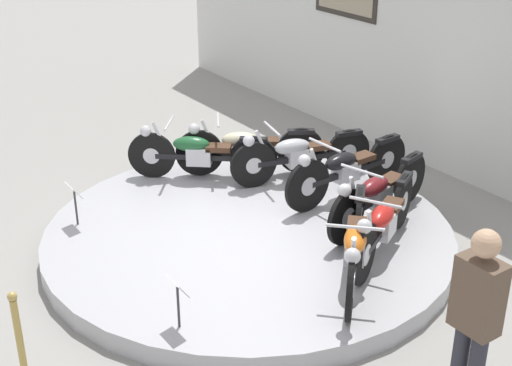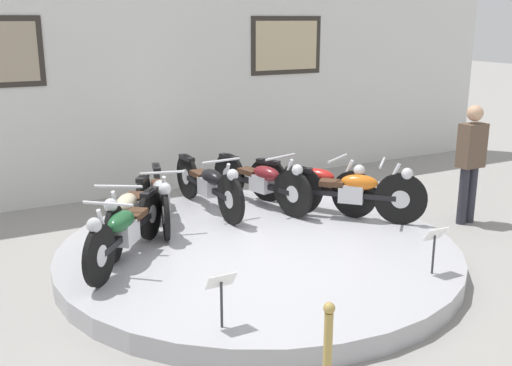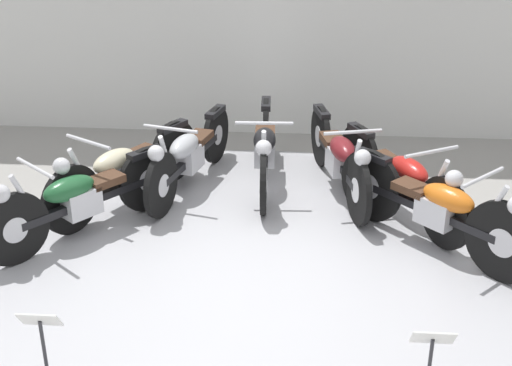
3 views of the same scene
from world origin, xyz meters
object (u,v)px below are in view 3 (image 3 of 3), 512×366
at_px(motorcycle_cream, 123,169).
at_px(motorcycle_orange, 437,207).
at_px(motorcycle_silver, 189,153).
at_px(info_placard_front_centre, 432,347).
at_px(info_placard_front_left, 41,328).
at_px(motorcycle_green, 80,197).
at_px(motorcycle_red, 402,177).
at_px(motorcycle_maroon, 339,156).
at_px(motorcycle_black, 265,147).

height_order(motorcycle_cream, motorcycle_orange, motorcycle_orange).
distance_m(motorcycle_silver, info_placard_front_centre, 3.48).
distance_m(info_placard_front_left, info_placard_front_centre, 2.42).
bearing_deg(motorcycle_cream, motorcycle_green, -109.75).
height_order(motorcycle_cream, motorcycle_silver, motorcycle_cream).
distance_m(motorcycle_green, motorcycle_silver, 1.30).
height_order(motorcycle_green, motorcycle_cream, motorcycle_cream).
distance_m(motorcycle_red, info_placard_front_left, 3.49).
distance_m(motorcycle_green, motorcycle_maroon, 2.49).
relative_size(motorcycle_silver, motorcycle_orange, 1.29).
height_order(motorcycle_black, motorcycle_orange, motorcycle_orange).
xyz_separation_m(motorcycle_green, info_placard_front_centre, (2.72, -1.83, -0.01)).
bearing_deg(info_placard_front_left, motorcycle_silver, 80.74).
height_order(motorcycle_cream, motorcycle_red, motorcycle_red).
xyz_separation_m(motorcycle_orange, info_placard_front_left, (-2.72, -1.83, -0.03)).
bearing_deg(motorcycle_orange, motorcycle_cream, 167.80).
bearing_deg(motorcycle_red, motorcycle_silver, 167.76).
height_order(motorcycle_silver, motorcycle_maroon, motorcycle_maroon).
xyz_separation_m(motorcycle_black, info_placard_front_centre, (1.21, -3.04, -0.03)).
bearing_deg(motorcycle_maroon, motorcycle_green, -154.93).
height_order(motorcycle_green, motorcycle_black, motorcycle_black).
distance_m(motorcycle_cream, motorcycle_orange, 2.87).
distance_m(motorcycle_black, motorcycle_maroon, 0.76).
bearing_deg(motorcycle_orange, motorcycle_black, 141.28).
xyz_separation_m(motorcycle_black, motorcycle_orange, (1.51, -1.21, 0.01)).
xyz_separation_m(motorcycle_green, motorcycle_cream, (0.22, 0.61, 0.00)).
bearing_deg(motorcycle_silver, motorcycle_red, -12.24).
height_order(motorcycle_green, info_placard_front_left, motorcycle_green).
xyz_separation_m(motorcycle_silver, info_placard_front_centre, (1.95, -2.88, -0.01)).
xyz_separation_m(motorcycle_cream, motorcycle_red, (2.58, -0.00, 0.00)).
distance_m(motorcycle_cream, info_placard_front_centre, 3.49).
xyz_separation_m(motorcycle_green, motorcycle_orange, (3.03, 0.00, 0.02)).
relative_size(motorcycle_green, motorcycle_silver, 0.81).
distance_m(motorcycle_cream, info_placard_front_left, 2.44).
distance_m(motorcycle_orange, info_placard_front_centre, 1.86).
bearing_deg(info_placard_front_centre, info_placard_front_left, 180.00).
xyz_separation_m(motorcycle_silver, motorcycle_maroon, (1.48, 0.00, 0.01)).
height_order(motorcycle_silver, motorcycle_black, motorcycle_black).
bearing_deg(motorcycle_cream, motorcycle_red, -0.01).
xyz_separation_m(motorcycle_red, info_placard_front_centre, (-0.08, -2.44, -0.02)).
bearing_deg(motorcycle_cream, motorcycle_black, 25.03).
xyz_separation_m(motorcycle_silver, info_placard_front_left, (-0.47, -2.88, -0.01)).
distance_m(motorcycle_maroon, motorcycle_red, 0.71).
bearing_deg(motorcycle_black, motorcycle_cream, -154.97).
relative_size(motorcycle_silver, motorcycle_black, 0.95).
distance_m(motorcycle_green, motorcycle_orange, 3.03).
distance_m(motorcycle_red, motorcycle_orange, 0.65).
relative_size(motorcycle_green, info_placard_front_centre, 3.03).
height_order(motorcycle_green, motorcycle_orange, motorcycle_orange).
bearing_deg(motorcycle_black, motorcycle_maroon, -12.42).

